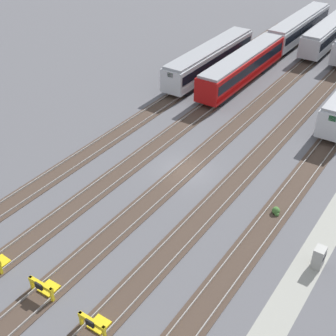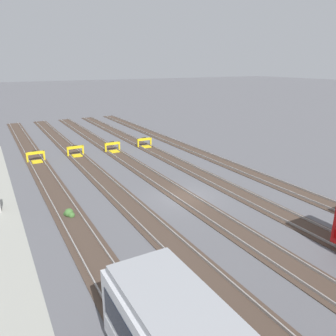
{
  "view_description": "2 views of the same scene",
  "coord_description": "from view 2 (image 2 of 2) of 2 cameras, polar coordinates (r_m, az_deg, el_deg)",
  "views": [
    {
      "loc": [
        -29.45,
        -18.03,
        23.73
      ],
      "look_at": [
        -2.76,
        0.0,
        1.8
      ],
      "focal_mm": 50.0,
      "sensor_mm": 36.0,
      "label": 1
    },
    {
      "loc": [
        21.2,
        -13.35,
        10.58
      ],
      "look_at": [
        -2.76,
        0.0,
        1.8
      ],
      "focal_mm": 35.0,
      "sensor_mm": 36.0,
      "label": 2
    }
  ],
  "objects": [
    {
      "name": "rail_track_farthest",
      "position": [
        32.64,
        16.58,
        -1.85
      ],
      "size": [
        90.0,
        2.23,
        0.21
      ],
      "color": "#47382D",
      "rests_on": "ground"
    },
    {
      "name": "service_walkway",
      "position": [
        23.7,
        -26.0,
        -10.72
      ],
      "size": [
        54.0,
        2.0,
        0.01
      ],
      "primitive_type": "cube",
      "color": "#9E9E93",
      "rests_on": "ground"
    },
    {
      "name": "rail_track_nearest",
      "position": [
        24.05,
        -16.19,
        -9.0
      ],
      "size": [
        90.0,
        2.23,
        0.21
      ],
      "color": "#47382D",
      "rests_on": "ground"
    },
    {
      "name": "bumper_stop_near_inner_track",
      "position": [
        40.67,
        -15.73,
        2.74
      ],
      "size": [
        1.34,
        2.0,
        1.22
      ],
      "color": "yellow",
      "rests_on": "ground"
    },
    {
      "name": "weed_clump",
      "position": [
        24.92,
        -16.83,
        -7.59
      ],
      "size": [
        0.92,
        0.7,
        0.64
      ],
      "color": "#427033",
      "rests_on": "ground"
    },
    {
      "name": "rail_track_middle",
      "position": [
        27.18,
        2.85,
        -5.08
      ],
      "size": [
        90.0,
        2.24,
        0.21
      ],
      "color": "#47382D",
      "rests_on": "ground"
    },
    {
      "name": "rail_track_near_inner",
      "position": [
        25.26,
        -6.04,
        -7.02
      ],
      "size": [
        90.0,
        2.23,
        0.21
      ],
      "color": "#47382D",
      "rests_on": "ground"
    },
    {
      "name": "ground_plane",
      "position": [
        27.2,
        2.84,
        -5.17
      ],
      "size": [
        400.0,
        400.0,
        0.0
      ],
      "primitive_type": "plane",
      "color": "#5B5B60"
    },
    {
      "name": "bumper_stop_nearest_track",
      "position": [
        39.58,
        -21.98,
        1.7
      ],
      "size": [
        1.35,
        2.0,
        1.22
      ],
      "color": "yellow",
      "rests_on": "ground"
    },
    {
      "name": "bumper_stop_far_inner_track",
      "position": [
        43.51,
        -4.0,
        4.33
      ],
      "size": [
        1.38,
        2.01,
        1.22
      ],
      "color": "yellow",
      "rests_on": "ground"
    },
    {
      "name": "bumper_stop_middle_track",
      "position": [
        41.62,
        -9.53,
        3.5
      ],
      "size": [
        1.35,
        2.0,
        1.22
      ],
      "color": "yellow",
      "rests_on": "ground"
    },
    {
      "name": "rail_track_far_inner",
      "position": [
        29.69,
        10.36,
        -3.34
      ],
      "size": [
        90.0,
        2.23,
        0.21
      ],
      "color": "#47382D",
      "rests_on": "ground"
    }
  ]
}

